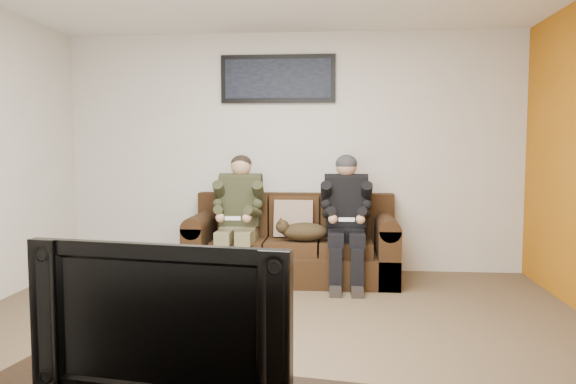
# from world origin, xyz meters

# --- Properties ---
(floor) EXTENTS (5.00, 5.00, 0.00)m
(floor) POSITION_xyz_m (0.00, 0.00, 0.00)
(floor) COLOR brown
(floor) RESTS_ON ground
(wall_back) EXTENTS (5.00, 0.00, 5.00)m
(wall_back) POSITION_xyz_m (0.00, 2.25, 1.30)
(wall_back) COLOR beige
(wall_back) RESTS_ON ground
(wall_front) EXTENTS (5.00, 0.00, 5.00)m
(wall_front) POSITION_xyz_m (0.00, -2.25, 1.30)
(wall_front) COLOR beige
(wall_front) RESTS_ON ground
(sofa) EXTENTS (2.11, 0.91, 0.86)m
(sofa) POSITION_xyz_m (0.04, 1.83, 0.33)
(sofa) COLOR black
(sofa) RESTS_ON ground
(throw_pillow) EXTENTS (0.40, 0.19, 0.40)m
(throw_pillow) POSITION_xyz_m (0.04, 1.87, 0.61)
(throw_pillow) COLOR #9C7C66
(throw_pillow) RESTS_ON sofa
(throw_blanket) EXTENTS (0.43, 0.21, 0.08)m
(throw_blanket) POSITION_xyz_m (-0.60, 2.09, 0.86)
(throw_blanket) COLOR tan
(throw_blanket) RESTS_ON sofa
(person_left) EXTENTS (0.51, 0.87, 1.28)m
(person_left) POSITION_xyz_m (-0.50, 1.65, 0.71)
(person_left) COLOR #6C6543
(person_left) RESTS_ON sofa
(person_right) EXTENTS (0.51, 0.86, 1.29)m
(person_right) POSITION_xyz_m (0.58, 1.65, 0.72)
(person_right) COLOR black
(person_right) RESTS_ON sofa
(cat) EXTENTS (0.66, 0.26, 0.24)m
(cat) POSITION_xyz_m (0.15, 1.61, 0.52)
(cat) COLOR #43321A
(cat) RESTS_ON sofa
(framed_poster) EXTENTS (1.25, 0.05, 0.52)m
(framed_poster) POSITION_xyz_m (-0.16, 2.22, 2.10)
(framed_poster) COLOR black
(framed_poster) RESTS_ON wall_back
(television) EXTENTS (1.00, 0.29, 0.57)m
(television) POSITION_xyz_m (-0.12, -1.95, 0.75)
(television) COLOR black
(television) RESTS_ON tv_stand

